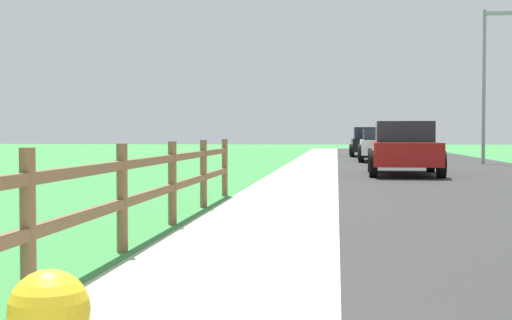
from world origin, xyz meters
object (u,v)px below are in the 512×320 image
at_px(parked_suv_red, 404,148).
at_px(street_lamp, 487,72).
at_px(parked_car_white, 383,144).
at_px(parked_car_black, 368,142).

bearing_deg(parked_suv_red, street_lamp, 64.40).
height_order(parked_car_white, parked_car_black, parked_car_black).
bearing_deg(parked_car_white, parked_car_black, 92.46).
bearing_deg(parked_suv_red, parked_car_white, 89.80).
bearing_deg(parked_car_black, parked_car_white, -87.54).
bearing_deg(street_lamp, parked_car_white, 148.07).
xyz_separation_m(parked_suv_red, parked_car_black, (-0.27, 17.84, -0.01)).
xyz_separation_m(parked_suv_red, street_lamp, (3.92, 8.18, 2.84)).
height_order(parked_car_black, street_lamp, street_lamp).
bearing_deg(street_lamp, parked_suv_red, -115.60).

